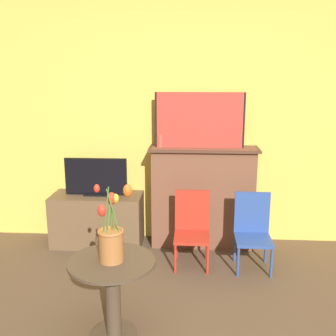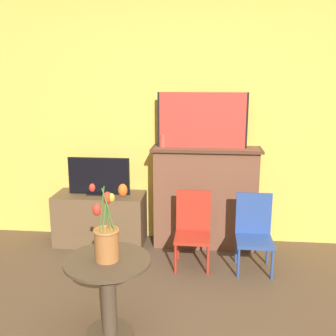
{
  "view_description": "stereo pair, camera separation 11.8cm",
  "coord_description": "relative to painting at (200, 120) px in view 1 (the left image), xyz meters",
  "views": [
    {
      "loc": [
        0.02,
        -1.95,
        1.74
      ],
      "look_at": [
        -0.19,
        1.24,
        0.99
      ],
      "focal_mm": 42.0,
      "sensor_mm": 36.0,
      "label": 1
    },
    {
      "loc": [
        0.14,
        -1.94,
        1.74
      ],
      "look_at": [
        -0.19,
        1.24,
        0.99
      ],
      "focal_mm": 42.0,
      "sensor_mm": 36.0,
      "label": 2
    }
  ],
  "objects": [
    {
      "name": "side_table",
      "position": [
        -0.58,
        -1.57,
        -0.95
      ],
      "size": [
        0.58,
        0.58,
        0.56
      ],
      "color": "#4C3D2D",
      "rests_on": "ground"
    },
    {
      "name": "vase_tulips",
      "position": [
        -0.58,
        -1.57,
        -0.59
      ],
      "size": [
        0.24,
        0.2,
        0.53
      ],
      "color": "#AD6B38",
      "rests_on": "side_table"
    },
    {
      "name": "chair_red",
      "position": [
        -0.06,
        -0.45,
        -0.94
      ],
      "size": [
        0.32,
        0.32,
        0.7
      ],
      "color": "#B22D1E",
      "rests_on": "ground"
    },
    {
      "name": "wall_back",
      "position": [
        -0.08,
        0.18,
        0.04
      ],
      "size": [
        8.0,
        0.06,
        2.7
      ],
      "color": "#EAC651",
      "rests_on": "ground"
    },
    {
      "name": "mantel_candle",
      "position": [
        -0.39,
        -0.01,
        -0.21
      ],
      "size": [
        0.05,
        0.05,
        0.13
      ],
      "color": "#CC4C3D",
      "rests_on": "fireplace_mantel"
    },
    {
      "name": "tv_monitor",
      "position": [
        -1.05,
        -0.07,
        -0.59
      ],
      "size": [
        0.64,
        0.12,
        0.39
      ],
      "color": "black",
      "rests_on": "tv_stand"
    },
    {
      "name": "chair_blue",
      "position": [
        0.5,
        -0.48,
        -0.94
      ],
      "size": [
        0.32,
        0.32,
        0.7
      ],
      "color": "#2D4C99",
      "rests_on": "ground"
    },
    {
      "name": "painting",
      "position": [
        0.0,
        0.0,
        0.0
      ],
      "size": [
        0.89,
        0.03,
        0.55
      ],
      "color": "black",
      "rests_on": "fireplace_mantel"
    },
    {
      "name": "tv_stand",
      "position": [
        -1.05,
        -0.08,
        -1.04
      ],
      "size": [
        0.93,
        0.41,
        0.54
      ],
      "color": "brown",
      "rests_on": "ground"
    },
    {
      "name": "fireplace_mantel",
      "position": [
        0.05,
        -0.01,
        -0.78
      ],
      "size": [
        1.1,
        0.35,
        1.04
      ],
      "color": "brown",
      "rests_on": "ground"
    }
  ]
}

